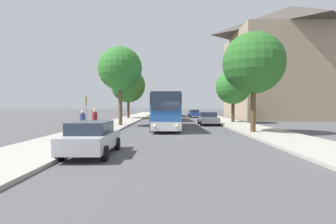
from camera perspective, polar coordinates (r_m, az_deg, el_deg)
The scene contains 18 objects.
ground_plane at distance 20.65m, azimuth 2.06°, elevation -4.75°, with size 300.00×300.00×0.00m, color #4C4C4F.
sidewalk_left at distance 21.60m, azimuth -16.89°, elevation -4.34°, with size 4.00×120.00×0.15m, color #A39E93.
sidewalk_right at distance 21.99m, azimuth 20.67°, elevation -4.27°, with size 4.00×120.00×0.15m, color #A39E93.
building_right_background at distance 48.95m, azimuth 25.14°, elevation 9.73°, with size 19.02×15.96×18.76m.
bus_front at distance 25.49m, azimuth -0.53°, elevation 0.42°, with size 2.86×11.78×3.31m.
bus_middle at distance 39.50m, azimuth -0.06°, elevation 0.77°, with size 2.91×10.51×3.28m.
bus_rear at distance 54.25m, azimuth 0.23°, elevation 0.95°, with size 2.84×12.16×3.26m.
parked_car_left_curb at distance 12.27m, azimuth -16.32°, elevation -5.38°, with size 2.05×4.23×1.51m.
parked_car_right_near at distance 29.95m, azimuth 8.76°, elevation -1.36°, with size 2.19×4.47×1.48m.
parked_car_right_far at distance 48.78m, azimuth 5.71°, elevation -0.29°, with size 2.21×4.47×1.42m.
bus_stop_sign at distance 21.54m, azimuth -17.40°, elevation 0.43°, with size 0.08×0.45×2.79m.
pedestrian_waiting_near at distance 22.48m, azimuth -15.72°, elevation -1.50°, with size 0.36×0.36×1.86m.
pedestrian_waiting_far at distance 19.21m, azimuth -15.64°, elevation -2.14°, with size 0.36×0.36×1.77m.
pedestrian_walking_back at distance 18.29m, azimuth -18.09°, elevation -2.38°, with size 0.36×0.36×1.75m.
tree_left_near at distance 44.21m, azimuth -8.65°, elevation 5.72°, with size 5.65×5.65×8.21m.
tree_left_far at distance 28.49m, azimuth -10.37°, elevation 9.24°, with size 4.64×4.64×8.30m.
tree_right_near at distance 21.99m, azimuth 18.11°, elevation 10.07°, with size 4.84×4.84×7.84m.
tree_right_mid at distance 33.89m, azimuth 13.99°, elevation 5.33°, with size 4.35×4.35×6.59m.
Camera 1 is at (-0.60, -20.52, 2.24)m, focal length 28.00 mm.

